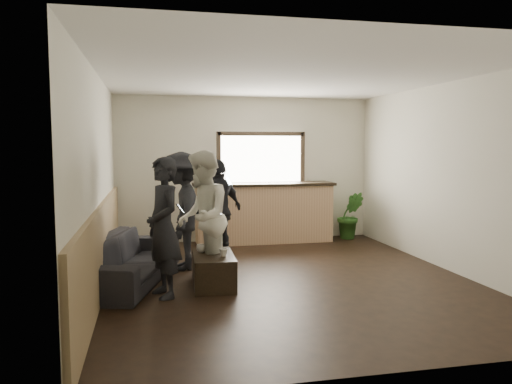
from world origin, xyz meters
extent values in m
cube|color=black|center=(0.00, 0.00, 0.00)|extent=(5.00, 6.00, 0.01)
cube|color=silver|center=(0.00, 0.00, 2.80)|extent=(5.00, 6.00, 0.01)
cube|color=beige|center=(0.00, 3.00, 1.40)|extent=(5.00, 0.01, 2.80)
cube|color=beige|center=(0.00, -3.00, 1.40)|extent=(5.00, 0.01, 2.80)
cube|color=beige|center=(-2.50, 0.00, 1.40)|extent=(0.01, 6.00, 2.80)
cube|color=beige|center=(2.50, 0.00, 1.40)|extent=(0.01, 6.00, 2.80)
cube|color=#A0845A|center=(-2.47, 0.00, 0.55)|extent=(0.06, 5.90, 1.10)
cube|color=tan|center=(0.30, 2.68, 0.55)|extent=(2.60, 0.60, 1.10)
cube|color=black|center=(0.30, 2.68, 1.12)|extent=(2.70, 0.68, 0.05)
cube|color=white|center=(0.30, 2.96, 1.60)|extent=(1.60, 0.06, 0.90)
cube|color=#3F3326|center=(0.30, 2.93, 2.09)|extent=(1.72, 0.08, 0.08)
cube|color=#3F3326|center=(-0.54, 2.93, 1.60)|extent=(0.08, 0.08, 1.06)
cube|color=#3F3326|center=(1.14, 2.93, 1.60)|extent=(0.08, 0.08, 1.06)
imported|color=black|center=(-2.15, 0.26, 0.32)|extent=(1.47, 2.37, 0.65)
cube|color=black|center=(-1.05, -0.13, 0.21)|extent=(0.58, 0.98, 0.42)
imported|color=silver|center=(-1.19, 0.04, 0.48)|extent=(0.15, 0.15, 0.11)
imported|color=silver|center=(-0.93, -0.28, 0.48)|extent=(0.14, 0.14, 0.10)
imported|color=#2D6623|center=(2.07, 2.65, 0.47)|extent=(0.60, 0.52, 0.94)
imported|color=black|center=(-1.70, -0.47, 0.86)|extent=(0.59, 0.73, 1.73)
cube|color=black|center=(-1.49, -0.40, 1.08)|extent=(0.11, 0.10, 0.12)
cube|color=white|center=(-1.49, -0.41, 1.08)|extent=(0.09, 0.08, 0.11)
imported|color=silver|center=(-1.17, 0.02, 0.90)|extent=(0.82, 0.98, 1.80)
cube|color=black|center=(-0.95, -0.02, 0.99)|extent=(0.10, 0.09, 0.12)
cube|color=white|center=(-0.95, -0.02, 0.99)|extent=(0.09, 0.08, 0.11)
imported|color=black|center=(-1.39, 0.88, 0.89)|extent=(0.74, 1.19, 1.77)
cube|color=black|center=(-1.17, 0.86, 1.09)|extent=(0.10, 0.08, 0.12)
cube|color=white|center=(-1.17, 0.86, 1.10)|extent=(0.08, 0.07, 0.11)
imported|color=black|center=(-0.77, 1.29, 0.82)|extent=(1.01, 0.91, 1.65)
cube|color=black|center=(-0.64, 1.11, 1.30)|extent=(0.11, 0.12, 0.12)
cube|color=white|center=(-0.64, 1.11, 1.31)|extent=(0.10, 0.10, 0.11)
camera|label=1|loc=(-1.86, -6.61, 1.86)|focal=35.00mm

